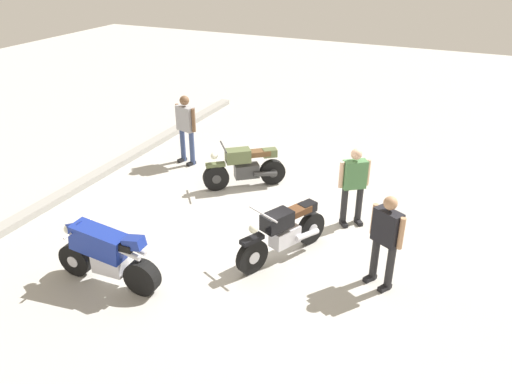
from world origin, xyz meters
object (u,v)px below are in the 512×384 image
motorcycle_blue_sportbike (105,253)px  person_in_gray_shirt (186,125)px  motorcycle_black_cruiser (284,232)px  person_in_black_shirt (386,236)px  person_in_green_shirt (354,182)px  motorcycle_olive_vintage (245,168)px

motorcycle_blue_sportbike → person_in_gray_shirt: person_in_gray_shirt is taller
motorcycle_black_cruiser → motorcycle_blue_sportbike: bearing=-25.8°
motorcycle_blue_sportbike → person_in_black_shirt: 4.60m
motorcycle_black_cruiser → person_in_gray_shirt: size_ratio=1.09×
motorcycle_blue_sportbike → person_in_black_shirt: person_in_black_shirt is taller
person_in_green_shirt → person_in_gray_shirt: size_ratio=0.92×
motorcycle_olive_vintage → person_in_gray_shirt: (0.65, 1.96, 0.54)m
person_in_gray_shirt → person_in_black_shirt: 6.40m
motorcycle_black_cruiser → person_in_gray_shirt: person_in_gray_shirt is taller
motorcycle_blue_sportbike → person_in_black_shirt: (1.88, -4.18, 0.35)m
motorcycle_black_cruiser → motorcycle_olive_vintage: bearing=-115.8°
motorcycle_black_cruiser → motorcycle_blue_sportbike: 3.09m
motorcycle_black_cruiser → person_in_black_shirt: 1.84m
person_in_gray_shirt → person_in_green_shirt: bearing=91.0°
motorcycle_olive_vintage → person_in_green_shirt: (-0.62, -2.69, 0.44)m
motorcycle_olive_vintage → person_in_black_shirt: person_in_black_shirt is taller
motorcycle_blue_sportbike → person_in_gray_shirt: 5.15m
motorcycle_blue_sportbike → person_in_green_shirt: 4.86m
motorcycle_black_cruiser → person_in_gray_shirt: bearing=-102.6°
person_in_green_shirt → motorcycle_black_cruiser: bearing=-61.8°
motorcycle_blue_sportbike → person_in_gray_shirt: (4.92, 1.46, 0.44)m
person_in_gray_shirt → motorcycle_black_cruiser: bearing=68.6°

